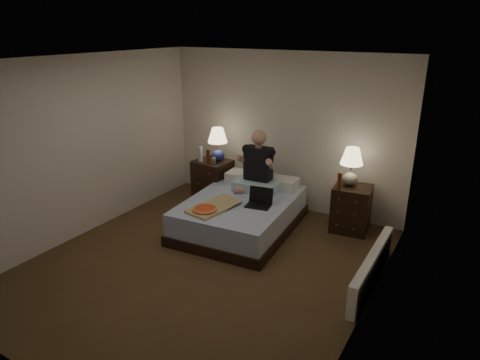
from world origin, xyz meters
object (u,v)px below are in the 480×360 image
Objects in this scene: lamp_left at (218,145)px; laptop at (258,198)px; water_bottle at (200,154)px; beer_bottle_right at (340,180)px; soda_can at (214,161)px; nightstand_right at (351,209)px; lamp_right at (351,167)px; person at (257,161)px; nightstand_left at (213,181)px; bed at (240,214)px; radiator at (372,268)px; beer_bottle_left at (208,156)px; pizza_box at (205,210)px.

lamp_left reaches higher than laptop.
beer_bottle_right is at bearing 2.27° from water_bottle.
beer_bottle_right is (2.07, 0.08, 0.02)m from soda_can.
beer_bottle_right reaches higher than nightstand_right.
person is at bearing -163.74° from lamp_right.
beer_bottle_right reaches higher than laptop.
soda_can is (0.11, -0.12, 0.41)m from nightstand_left.
bed is 8.15× the size of beer_bottle_right.
radiator is (2.04, -0.46, -0.03)m from bed.
soda_can is (0.03, -0.16, -0.23)m from lamp_left.
radiator is at bearing -69.50° from nightstand_right.
radiator is (0.63, -1.24, -0.14)m from nightstand_right.
nightstand_right is 0.73× the size of person.
soda_can is at bearing 179.26° from nightstand_right.
soda_can is (0.26, 0.02, -0.07)m from water_bottle.
soda_can is 3.10m from radiator.
lamp_left is 0.60× the size of person.
water_bottle is (-1.09, 0.54, 0.62)m from bed.
beer_bottle_left is at bearing -168.94° from soda_can.
nightstand_left is at bearing -176.45° from lamp_right.
soda_can is (-2.24, -0.23, 0.44)m from nightstand_right.
lamp_right is 5.60× the size of soda_can.
lamp_left is at bearing 177.81° from beer_bottle_right.
person is 0.70m from laptop.
lamp_left is 0.93m from person.
bed is at bearing -39.93° from lamp_left.
lamp_left is at bearing 99.16° from soda_can.
pizza_box is at bearing -138.23° from beer_bottle_right.
bed is at bearing -30.16° from beer_bottle_left.
bed is 1.61m from nightstand_right.
beer_bottle_left is (-0.93, 0.54, 0.61)m from bed.
lamp_right is (-0.07, 0.03, 0.62)m from nightstand_right.
water_bottle is at bearing 178.78° from beer_bottle_left.
lamp_left reaches higher than lamp_right.
beer_bottle_left reaches higher than soda_can.
laptop is (0.34, -0.09, 0.35)m from bed.
beer_bottle_right is 1.93m from pizza_box.
beer_bottle_left is at bearing -79.35° from nightstand_left.
soda_can is at bearing 11.06° from beer_bottle_left.
lamp_right reaches higher than bed.
person reaches higher than nightstand_right.
beer_bottle_left is at bearing -172.98° from lamp_right.
lamp_right is at bearing 6.84° from soda_can.
beer_bottle_right is 0.68× the size of laptop.
beer_bottle_right is (1.24, 0.64, 0.56)m from bed.
water_bottle is at bearing -173.51° from lamp_right.
water_bottle reaches higher than radiator.
soda_can is at bearing -177.89° from beer_bottle_right.
bed is at bearing -148.52° from lamp_right.
radiator is at bearing -18.59° from beer_bottle_left.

